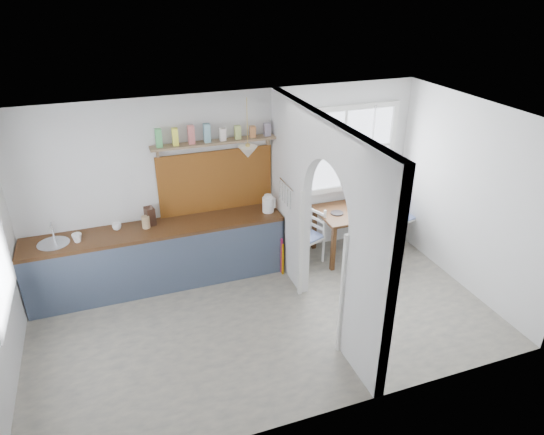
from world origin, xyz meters
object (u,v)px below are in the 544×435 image
object	(u,v)px
dining_table	(355,231)
kettle	(268,203)
vase	(356,196)
chair_right	(400,215)
chair_left	(307,236)

from	to	relation	value
dining_table	kettle	size ratio (longest dim) A/B	4.54
dining_table	vase	xyz separation A→B (m)	(0.11, 0.26, 0.48)
dining_table	vase	size ratio (longest dim) A/B	6.11
dining_table	chair_right	size ratio (longest dim) A/B	1.25
kettle	dining_table	bearing A→B (deg)	-29.52
chair_left	vase	world-z (taller)	vase
chair_left	chair_right	world-z (taller)	chair_right
dining_table	kettle	bearing A→B (deg)	175.45
dining_table	chair_right	distance (m)	0.87
dining_table	chair_left	size ratio (longest dim) A/B	1.38
chair_left	vase	distance (m)	1.05
dining_table	chair_left	xyz separation A→B (m)	(-0.82, 0.02, 0.06)
chair_right	dining_table	bearing A→B (deg)	81.64
kettle	vase	size ratio (longest dim) A/B	1.35
chair_right	vase	distance (m)	0.86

